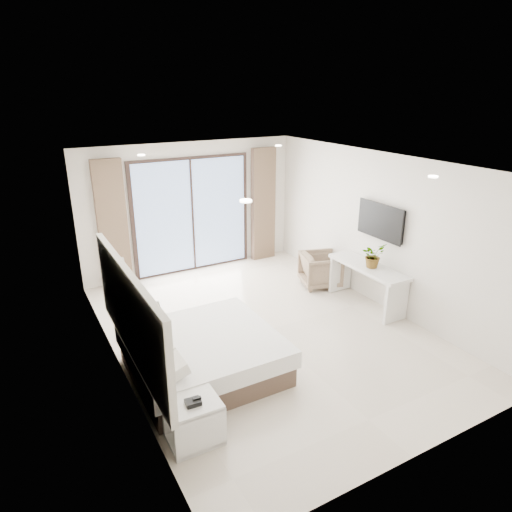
% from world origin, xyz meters
% --- Properties ---
extents(ground, '(6.20, 6.20, 0.00)m').
position_xyz_m(ground, '(0.00, 0.00, 0.00)').
color(ground, beige).
rests_on(ground, ground).
extents(room_shell, '(4.62, 6.22, 2.72)m').
position_xyz_m(room_shell, '(-0.20, 0.69, 1.58)').
color(room_shell, silver).
rests_on(room_shell, ground).
extents(bed, '(1.94, 1.85, 0.68)m').
position_xyz_m(bed, '(-1.34, -0.58, 0.29)').
color(bed, brown).
rests_on(bed, ground).
extents(nightstand, '(0.58, 0.48, 0.52)m').
position_xyz_m(nightstand, '(-1.93, -1.73, 0.26)').
color(nightstand, silver).
rests_on(nightstand, ground).
extents(phone, '(0.17, 0.14, 0.05)m').
position_xyz_m(phone, '(-1.94, -1.77, 0.55)').
color(phone, black).
rests_on(phone, nightstand).
extents(console_desk, '(0.50, 1.61, 0.77)m').
position_xyz_m(console_desk, '(2.04, -0.06, 0.56)').
color(console_desk, silver).
rests_on(console_desk, ground).
extents(plant, '(0.43, 0.47, 0.34)m').
position_xyz_m(plant, '(2.04, -0.16, 0.94)').
color(plant, '#33662D').
rests_on(plant, console_desk).
extents(armchair, '(0.85, 0.88, 0.73)m').
position_xyz_m(armchair, '(1.85, 1.04, 0.37)').
color(armchair, '#8A755A').
rests_on(armchair, ground).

